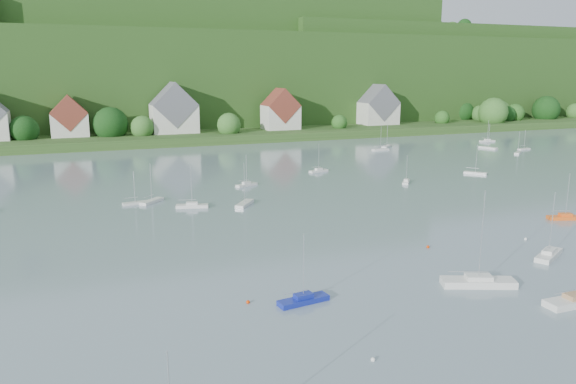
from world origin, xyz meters
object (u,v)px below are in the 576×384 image
(near_sailboat_3, at_px, (549,254))
(near_sailboat_5, at_px, (565,217))
(near_sailboat_1, at_px, (303,299))
(near_sailboat_2, at_px, (576,300))
(near_sailboat_4, at_px, (478,282))

(near_sailboat_3, bearing_deg, near_sailboat_5, 8.55)
(near_sailboat_1, distance_m, near_sailboat_2, 29.20)
(near_sailboat_1, relative_size, near_sailboat_5, 0.99)
(near_sailboat_1, relative_size, near_sailboat_3, 0.87)
(near_sailboat_3, relative_size, near_sailboat_5, 1.13)
(near_sailboat_3, xyz_separation_m, near_sailboat_4, (-15.67, -4.72, 0.08))
(near_sailboat_2, distance_m, near_sailboat_3, 15.87)
(near_sailboat_5, bearing_deg, near_sailboat_3, -123.17)
(near_sailboat_5, bearing_deg, near_sailboat_4, -131.77)
(near_sailboat_1, bearing_deg, near_sailboat_4, -15.64)
(near_sailboat_2, xyz_separation_m, near_sailboat_4, (-6.22, 8.04, 0.04))
(near_sailboat_2, distance_m, near_sailboat_5, 38.49)
(near_sailboat_1, bearing_deg, near_sailboat_3, -4.80)
(near_sailboat_2, bearing_deg, near_sailboat_3, 53.72)
(near_sailboat_2, bearing_deg, near_sailboat_5, 44.26)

